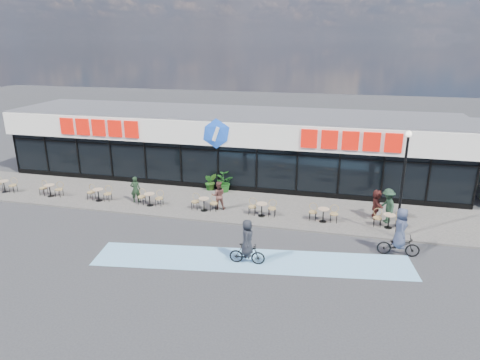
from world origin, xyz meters
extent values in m
plane|color=#28282B|center=(0.00, 0.00, 0.00)|extent=(120.00, 120.00, 0.00)
cube|color=#605B55|center=(0.00, 4.50, 0.05)|extent=(44.00, 5.00, 0.10)
cube|color=#69A0C7|center=(4.00, -1.50, 0.01)|extent=(14.17, 4.13, 0.01)
cube|color=black|center=(0.00, 10.00, 1.50)|extent=(30.00, 6.00, 3.00)
cube|color=silver|center=(0.00, 9.85, 3.75)|extent=(30.60, 6.30, 1.50)
cube|color=#47474C|center=(0.00, 10.00, 4.55)|extent=(30.60, 6.30, 0.10)
cube|color=navy|center=(0.00, 6.96, 3.05)|extent=(30.60, 0.08, 0.18)
cube|color=black|center=(0.00, 6.97, 2.65)|extent=(30.00, 0.06, 0.08)
cube|color=black|center=(0.00, 6.98, 0.20)|extent=(30.00, 0.10, 0.40)
cube|color=red|center=(-8.00, 6.70, 3.80)|extent=(5.63, 0.18, 1.10)
cube|color=red|center=(8.00, 6.70, 3.80)|extent=(5.63, 0.18, 1.10)
ellipsoid|color=blue|center=(0.00, 6.70, 3.80)|extent=(1.90, 0.24, 1.90)
cylinder|color=black|center=(-15.00, 6.97, 1.50)|extent=(0.10, 0.10, 3.00)
cylinder|color=black|center=(-12.50, 6.97, 1.50)|extent=(0.10, 0.10, 3.00)
cylinder|color=black|center=(-10.00, 6.97, 1.50)|extent=(0.10, 0.10, 3.00)
cylinder|color=black|center=(-7.50, 6.97, 1.50)|extent=(0.10, 0.10, 3.00)
cylinder|color=black|center=(-5.00, 6.97, 1.50)|extent=(0.10, 0.10, 3.00)
cylinder|color=black|center=(-2.50, 6.97, 1.50)|extent=(0.10, 0.10, 3.00)
cylinder|color=black|center=(0.00, 6.97, 1.50)|extent=(0.10, 0.10, 3.00)
cylinder|color=black|center=(2.50, 6.97, 1.50)|extent=(0.10, 0.10, 3.00)
cylinder|color=black|center=(5.00, 6.97, 1.50)|extent=(0.10, 0.10, 3.00)
cylinder|color=black|center=(7.50, 6.97, 1.50)|extent=(0.10, 0.10, 3.00)
cylinder|color=black|center=(10.00, 6.97, 1.50)|extent=(0.10, 0.10, 3.00)
cylinder|color=black|center=(12.50, 6.97, 1.50)|extent=(0.10, 0.10, 3.00)
cylinder|color=black|center=(15.00, 6.97, 1.50)|extent=(0.10, 0.10, 3.00)
cylinder|color=black|center=(10.44, 2.30, 2.62)|extent=(0.12, 0.12, 5.03)
sphere|color=#FFF2CC|center=(10.44, 2.30, 5.23)|extent=(0.28, 0.28, 0.28)
cylinder|color=tan|center=(-13.00, 3.29, 0.82)|extent=(0.60, 0.60, 0.04)
cylinder|color=black|center=(-13.00, 3.29, 0.47)|extent=(0.06, 0.06, 0.70)
cylinder|color=black|center=(-13.00, 3.29, 0.11)|extent=(0.40, 0.40, 0.02)
cylinder|color=tan|center=(-9.69, 3.29, 0.82)|extent=(0.60, 0.60, 0.04)
cylinder|color=black|center=(-9.69, 3.29, 0.47)|extent=(0.06, 0.06, 0.70)
cylinder|color=black|center=(-9.69, 3.29, 0.11)|extent=(0.40, 0.40, 0.02)
cylinder|color=tan|center=(-6.38, 3.29, 0.82)|extent=(0.60, 0.60, 0.04)
cylinder|color=black|center=(-6.38, 3.29, 0.47)|extent=(0.06, 0.06, 0.70)
cylinder|color=black|center=(-6.38, 3.29, 0.11)|extent=(0.40, 0.40, 0.02)
cylinder|color=tan|center=(-3.08, 3.29, 0.82)|extent=(0.60, 0.60, 0.04)
cylinder|color=black|center=(-3.08, 3.29, 0.47)|extent=(0.06, 0.06, 0.70)
cylinder|color=black|center=(-3.08, 3.29, 0.11)|extent=(0.40, 0.40, 0.02)
cylinder|color=tan|center=(0.23, 3.29, 0.82)|extent=(0.60, 0.60, 0.04)
cylinder|color=black|center=(0.23, 3.29, 0.47)|extent=(0.06, 0.06, 0.70)
cylinder|color=black|center=(0.23, 3.29, 0.11)|extent=(0.40, 0.40, 0.02)
cylinder|color=tan|center=(3.54, 3.29, 0.82)|extent=(0.60, 0.60, 0.04)
cylinder|color=black|center=(3.54, 3.29, 0.47)|extent=(0.06, 0.06, 0.70)
cylinder|color=black|center=(3.54, 3.29, 0.11)|extent=(0.40, 0.40, 0.02)
cylinder|color=tan|center=(6.84, 3.29, 0.82)|extent=(0.60, 0.60, 0.04)
cylinder|color=black|center=(6.84, 3.29, 0.47)|extent=(0.06, 0.06, 0.70)
cylinder|color=black|center=(6.84, 3.29, 0.11)|extent=(0.40, 0.40, 0.02)
cylinder|color=tan|center=(10.15, 3.29, 0.82)|extent=(0.60, 0.60, 0.04)
cylinder|color=black|center=(10.15, 3.29, 0.47)|extent=(0.06, 0.06, 0.70)
cylinder|color=black|center=(10.15, 3.29, 0.11)|extent=(0.40, 0.40, 0.02)
imported|color=#1C5217|center=(-0.50, 6.60, 0.63)|extent=(0.74, 0.74, 1.05)
imported|color=#284F16|center=(-0.34, 6.71, 0.66)|extent=(0.77, 0.73, 1.11)
imported|color=#195016|center=(0.45, 6.59, 0.72)|extent=(1.36, 1.27, 1.24)
imported|color=black|center=(-4.10, 3.62, 0.89)|extent=(0.67, 0.55, 1.59)
imported|color=#55312B|center=(0.95, 3.75, 0.92)|extent=(0.96, 0.84, 1.64)
imported|color=black|center=(10.10, 4.03, 1.03)|extent=(1.07, 1.37, 1.86)
imported|color=#441A18|center=(9.57, 4.46, 0.91)|extent=(0.64, 1.55, 1.62)
imported|color=black|center=(3.85, -1.80, 0.47)|extent=(1.59, 0.53, 0.94)
imported|color=black|center=(3.85, -1.80, 1.26)|extent=(0.56, 0.82, 1.62)
imported|color=black|center=(10.33, 0.51, 0.49)|extent=(1.86, 0.68, 0.97)
imported|color=#32384D|center=(10.33, 0.51, 1.37)|extent=(0.60, 0.91, 1.84)
camera|label=1|loc=(7.41, -18.00, 9.37)|focal=32.00mm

